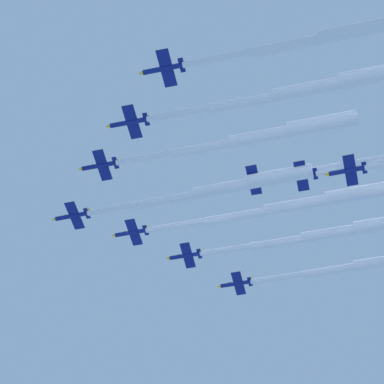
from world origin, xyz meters
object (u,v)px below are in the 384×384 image
at_px(jet_port_inner, 264,135).
at_px(jet_port_mid, 313,88).
at_px(jet_port_outer, 360,29).
at_px(jet_starboard_mid, 333,232).
at_px(jet_starboard_inner, 302,203).
at_px(jet_lead, 226,187).

xyz_separation_m(jet_port_inner, jet_port_mid, (17.67, 0.94, -1.95)).
bearing_deg(jet_port_mid, jet_port_outer, -1.14).
relative_size(jet_port_inner, jet_port_outer, 0.98).
bearing_deg(jet_starboard_mid, jet_starboard_inner, -68.17).
bearing_deg(jet_port_outer, jet_port_mid, 178.86).
distance_m(jet_starboard_inner, jet_port_mid, 38.50).
bearing_deg(jet_port_mid, jet_lead, -177.25).
relative_size(jet_port_mid, jet_port_outer, 1.01).
height_order(jet_lead, jet_starboard_mid, jet_starboard_mid).
distance_m(jet_lead, jet_starboard_inner, 21.77).
bearing_deg(jet_lead, jet_port_outer, 1.48).
height_order(jet_port_mid, jet_starboard_mid, jet_starboard_mid).
height_order(jet_starboard_inner, jet_starboard_mid, jet_starboard_mid).
height_order(jet_lead, jet_port_inner, jet_port_inner).
bearing_deg(jet_lead, jet_starboard_inner, 85.73).
xyz_separation_m(jet_starboard_inner, jet_port_mid, (32.90, -19.86, -2.40)).
bearing_deg(jet_starboard_inner, jet_port_mid, -31.11).
height_order(jet_starboard_mid, jet_port_outer, jet_starboard_mid).
xyz_separation_m(jet_port_inner, jet_starboard_inner, (-15.23, 20.79, 0.45)).
bearing_deg(jet_starboard_mid, jet_port_outer, -31.46).
bearing_deg(jet_starboard_inner, jet_port_outer, -22.10).
distance_m(jet_port_inner, jet_starboard_inner, 25.78).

